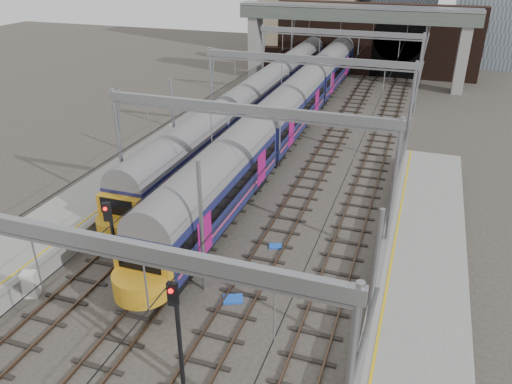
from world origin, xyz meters
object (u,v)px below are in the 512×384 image
at_px(signal_near_left, 113,238).
at_px(train_main, 311,87).
at_px(train_second, 279,81).
at_px(signal_near_centre, 177,325).
at_px(relay_cabinet, 30,284).

bearing_deg(signal_near_left, train_main, 65.17).
bearing_deg(train_main, train_second, 154.73).
relative_size(signal_near_centre, relay_cabinet, 3.84).
distance_m(train_second, signal_near_left, 34.67).
relative_size(train_second, signal_near_left, 12.11).
bearing_deg(train_main, signal_near_centre, -84.12).
bearing_deg(train_second, signal_near_centre, -78.66).
bearing_deg(train_second, relay_cabinet, -92.85).
bearing_deg(signal_near_centre, train_main, 92.95).
xyz_separation_m(train_main, signal_near_left, (-1.80, -32.71, 0.66)).
height_order(signal_near_left, signal_near_centre, signal_near_centre).
relative_size(train_main, relay_cabinet, 49.49).
relative_size(train_main, train_second, 1.08).
xyz_separation_m(train_second, signal_near_centre, (7.83, -39.03, 0.83)).
distance_m(signal_near_left, relay_cabinet, 4.99).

